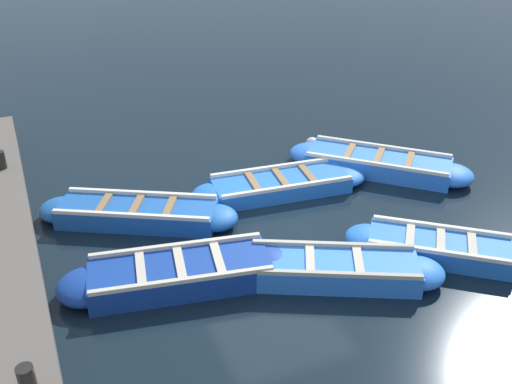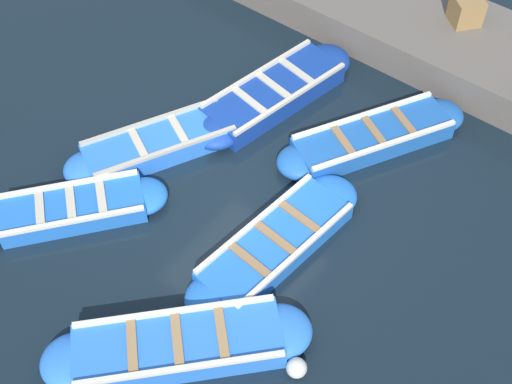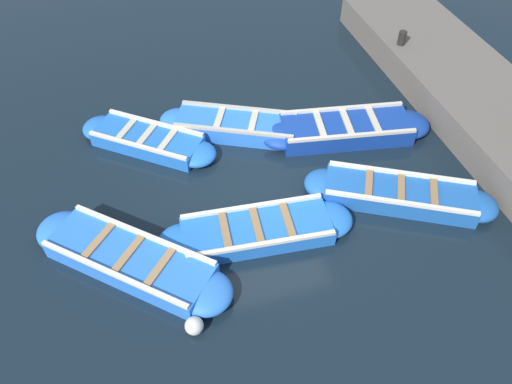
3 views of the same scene
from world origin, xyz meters
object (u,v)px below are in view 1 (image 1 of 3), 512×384
object	(u,v)px
boat_outer_left	(333,270)
buoy_orange_near	(45,213)
boat_drifting	(378,164)
boat_stern_in	(439,248)
bollard_north	(27,379)
boat_mid_row	(281,185)
bollard_mid_north	(0,160)
buoy_yellow_far	(312,144)
boat_inner_gap	(181,274)
boat_near_quay	(138,213)

from	to	relation	value
boat_outer_left	buoy_orange_near	world-z (taller)	boat_outer_left
boat_drifting	buoy_orange_near	distance (m)	6.94
boat_stern_in	bollard_north	world-z (taller)	bollard_north
boat_drifting	boat_outer_left	world-z (taller)	same
boat_mid_row	bollard_mid_north	xyz separation A→B (m)	(-5.15, 1.82, 0.74)
boat_stern_in	boat_mid_row	bearing A→B (deg)	116.14
buoy_yellow_far	boat_inner_gap	bearing A→B (deg)	-139.60
boat_outer_left	bollard_north	world-z (taller)	bollard_north
boat_mid_row	bollard_mid_north	size ratio (longest dim) A/B	10.80
boat_near_quay	bollard_north	bearing A→B (deg)	-117.47
boat_drifting	bollard_north	xyz separation A→B (m)	(-7.49, -4.20, 0.71)
boat_near_quay	boat_inner_gap	world-z (taller)	boat_inner_gap
bollard_mid_north	boat_inner_gap	bearing A→B (deg)	-58.84
boat_outer_left	boat_mid_row	size ratio (longest dim) A/B	0.94
buoy_yellow_far	boat_drifting	bearing A→B (deg)	-62.76
bollard_mid_north	buoy_orange_near	world-z (taller)	bollard_mid_north
boat_inner_gap	bollard_north	distance (m)	3.25
boat_stern_in	bollard_mid_north	bearing A→B (deg)	143.51
bollard_mid_north	bollard_north	bearing A→B (deg)	-90.00
buoy_orange_near	bollard_north	bearing A→B (deg)	-96.77
boat_mid_row	boat_inner_gap	bearing A→B (deg)	-142.46
boat_near_quay	bollard_mid_north	distance (m)	2.94
bollard_north	buoy_orange_near	world-z (taller)	bollard_north
boat_stern_in	boat_inner_gap	xyz separation A→B (m)	(-4.30, 1.00, 0.04)
buoy_orange_near	buoy_yellow_far	xyz separation A→B (m)	(6.09, 0.73, 0.03)
boat_outer_left	bollard_mid_north	world-z (taller)	bollard_mid_north
boat_mid_row	buoy_yellow_far	distance (m)	2.17
boat_near_quay	boat_mid_row	xyz separation A→B (m)	(2.96, 0.01, -0.03)
boat_inner_gap	boat_drifting	bearing A→B (deg)	22.42
bollard_north	buoy_yellow_far	distance (m)	8.85
boat_inner_gap	buoy_yellow_far	distance (m)	5.65
boat_drifting	boat_inner_gap	world-z (taller)	boat_inner_gap
bollard_north	boat_inner_gap	bearing A→B (deg)	41.23
boat_inner_gap	buoy_yellow_far	xyz separation A→B (m)	(4.30, 3.66, -0.05)
boat_outer_left	bollard_mid_north	size ratio (longest dim) A/B	10.17
boat_drifting	boat_mid_row	world-z (taller)	boat_drifting
boat_mid_row	bollard_mid_north	bearing A→B (deg)	160.55
buoy_yellow_far	bollard_mid_north	bearing A→B (deg)	177.55
boat_stern_in	boat_near_quay	xyz separation A→B (m)	(-4.50, 3.12, 0.02)
boat_mid_row	boat_stern_in	bearing A→B (deg)	-63.86
boat_near_quay	boat_mid_row	distance (m)	2.96
boat_mid_row	buoy_orange_near	distance (m)	4.63
bollard_mid_north	buoy_yellow_far	bearing A→B (deg)	-2.45
boat_inner_gap	buoy_yellow_far	world-z (taller)	boat_inner_gap
boat_stern_in	bollard_mid_north	world-z (taller)	bollard_mid_north
buoy_yellow_far	boat_mid_row	bearing A→B (deg)	-134.99
boat_near_quay	boat_mid_row	bearing A→B (deg)	0.13
bollard_north	buoy_orange_near	distance (m)	5.12
boat_stern_in	buoy_yellow_far	size ratio (longest dim) A/B	9.87
boat_drifting	boat_inner_gap	distance (m)	5.52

